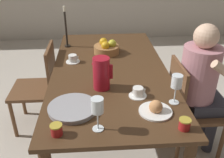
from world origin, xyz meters
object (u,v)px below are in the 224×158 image
object	(u,v)px
person_seated	(202,81)
teacup_across	(73,59)
serving_tray	(73,108)
candlestick_tall	(66,31)
chair_person_side	(189,106)
chair_opposite	(40,86)
teacup_near_person	(138,93)
jam_jar_amber	(185,124)
bread_plate	(156,109)
wine_glass_water	(177,83)
red_pitcher	(101,73)
wine_glass_juice	(97,107)
fruit_bowl	(107,48)
jam_jar_red	(56,129)

from	to	relation	value
person_seated	teacup_across	xyz separation A→B (m)	(-1.06, 0.30, 0.10)
serving_tray	candlestick_tall	world-z (taller)	candlestick_tall
chair_person_side	chair_opposite	xyz separation A→B (m)	(-1.32, 0.44, 0.00)
teacup_near_person	jam_jar_amber	bearing A→B (deg)	-60.21
chair_person_side	bread_plate	bearing A→B (deg)	-42.54
serving_tray	wine_glass_water	bearing A→B (deg)	3.26
red_pitcher	person_seated	bearing A→B (deg)	11.11
jam_jar_amber	candlestick_tall	bearing A→B (deg)	119.90
chair_person_side	person_seated	bearing A→B (deg)	107.89
person_seated	wine_glass_juice	world-z (taller)	person_seated
wine_glass_juice	candlestick_tall	world-z (taller)	candlestick_tall
chair_opposite	candlestick_tall	size ratio (longest dim) A/B	2.12
chair_person_side	wine_glass_juice	bearing A→B (deg)	-52.69
teacup_near_person	chair_opposite	bearing A→B (deg)	139.45
red_pitcher	bread_plate	world-z (taller)	red_pitcher
chair_person_side	wine_glass_water	size ratio (longest dim) A/B	4.21
wine_glass_water	jam_jar_amber	xyz separation A→B (m)	(-0.02, -0.26, -0.11)
chair_person_side	wine_glass_juice	xyz separation A→B (m)	(-0.78, -0.59, 0.44)
bread_plate	jam_jar_amber	distance (m)	0.21
chair_person_side	jam_jar_amber	world-z (taller)	chair_person_side
chair_opposite	fruit_bowl	bearing A→B (deg)	-84.16
wine_glass_water	teacup_near_person	xyz separation A→B (m)	(-0.23, 0.09, -0.12)
wine_glass_juice	bread_plate	world-z (taller)	wine_glass_juice
person_seated	jam_jar_red	bearing A→B (deg)	-59.16
fruit_bowl	jam_jar_amber	bearing A→B (deg)	-71.52
wine_glass_water	red_pitcher	bearing A→B (deg)	154.39
jam_jar_red	candlestick_tall	bearing A→B (deg)	92.44
person_seated	chair_person_side	bearing A→B (deg)	-72.11
chair_opposite	fruit_bowl	distance (m)	0.74
red_pitcher	serving_tray	size ratio (longest dim) A/B	0.75
teacup_near_person	teacup_across	distance (m)	0.76
bread_plate	chair_person_side	bearing A→B (deg)	47.46
teacup_across	bread_plate	size ratio (longest dim) A/B	0.59
wine_glass_water	teacup_across	distance (m)	0.99
fruit_bowl	wine_glass_juice	bearing A→B (deg)	-95.46
chair_opposite	wine_glass_juice	world-z (taller)	wine_glass_juice
person_seated	teacup_near_person	bearing A→B (deg)	-63.36
chair_opposite	fruit_bowl	xyz separation A→B (m)	(0.65, 0.07, 0.35)
wine_glass_water	teacup_near_person	world-z (taller)	wine_glass_water
person_seated	jam_jar_red	distance (m)	1.27
jam_jar_red	fruit_bowl	world-z (taller)	fruit_bowl
wine_glass_water	candlestick_tall	size ratio (longest dim) A/B	0.50
chair_opposite	person_seated	distance (m)	1.49
teacup_near_person	bread_plate	distance (m)	0.21
wine_glass_water	person_seated	bearing A→B (deg)	47.41
chair_person_side	jam_jar_red	size ratio (longest dim) A/B	12.57
red_pitcher	wine_glass_water	bearing A→B (deg)	-25.61
bread_plate	jam_jar_amber	size ratio (longest dim) A/B	3.06
person_seated	teacup_near_person	world-z (taller)	person_seated
wine_glass_water	fruit_bowl	bearing A→B (deg)	114.63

